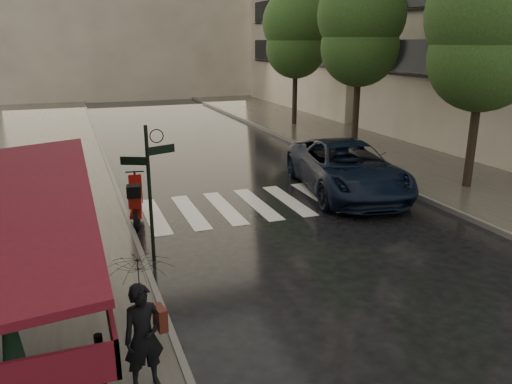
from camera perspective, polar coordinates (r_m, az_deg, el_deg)
ground at (r=9.35m, az=-0.92°, el=-13.93°), size 120.00×120.00×0.00m
sidewalk_near at (r=20.21m, az=-25.14°, el=1.73°), size 6.00×60.00×0.12m
sidewalk_far at (r=23.93m, az=12.66°, el=5.08°), size 5.50×60.00×0.12m
curb_near at (r=20.17m, az=-16.52°, el=2.66°), size 0.12×60.00×0.16m
curb_far at (r=22.54m, az=6.66°, el=4.70°), size 0.12×60.00×0.16m
crosswalk at (r=15.46m, az=1.95°, el=-1.14°), size 7.85×3.20×0.01m
signpost at (r=11.08m, az=-12.09°, el=1.01°), size 1.17×0.29×3.10m
tree_near at (r=17.59m, az=24.92°, el=17.14°), size 3.80×3.80×7.99m
tree_mid at (r=23.07m, az=11.93°, el=18.55°), size 3.80×3.80×8.34m
tree_far at (r=29.32m, az=4.62°, el=18.15°), size 3.80×3.80×8.16m
pedestrian_with_umbrella at (r=6.89m, az=-13.13°, el=-10.11°), size 1.07×1.09×2.40m
scooter at (r=13.99m, az=-13.60°, el=-1.07°), size 0.66×1.92×1.27m
parked_car at (r=16.52m, az=10.30°, el=2.74°), size 3.77×6.37×1.66m
parasol_back at (r=6.23m, az=-25.81°, el=-17.34°), size 0.47×0.47×2.49m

